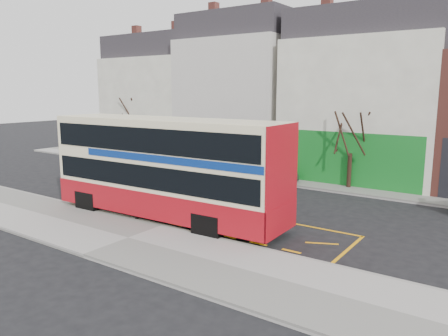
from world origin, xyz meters
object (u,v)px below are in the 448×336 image
Objects in this scene: bus_stop_post at (137,173)px; street_tree_right at (352,122)px; double_decker_bus at (167,167)px; street_tree_left at (132,105)px; car_grey at (262,172)px; car_silver at (136,157)px.

street_tree_right reaches higher than bus_stop_post.
bus_stop_post is (-0.77, -1.01, -0.16)m from double_decker_bus.
street_tree_right is (5.25, 11.15, 1.67)m from bus_stop_post.
bus_stop_post is 0.60× the size of street_tree_right.
double_decker_bus is 17.70m from street_tree_left.
car_grey is at bearing 80.79° from bus_stop_post.
bus_stop_post is 9.93m from car_grey.
double_decker_bus is 1.97× the size of street_tree_right.
street_tree_left is at bearing 129.92° from bus_stop_post.
car_silver is 0.71× the size of street_tree_right.
car_silver is at bearing 129.36° from bus_stop_post.
double_decker_bus is 1.75× the size of street_tree_left.
street_tree_right is (4.48, 10.14, 1.51)m from double_decker_bus.
street_tree_right is (4.88, 1.33, 3.11)m from car_grey.
double_decker_bus is 3.28× the size of bus_stop_post.
double_decker_bus is 14.16m from car_silver.
bus_stop_post is at bearing -43.01° from street_tree_left.
bus_stop_post reaches higher than car_silver.
bus_stop_post is 0.84× the size of car_silver.
bus_stop_post is 17.80m from street_tree_left.
bus_stop_post is at bearing 168.40° from car_grey.
street_tree_right is at bearing -70.04° from car_silver.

